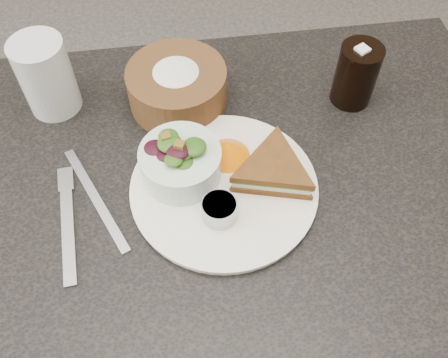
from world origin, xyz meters
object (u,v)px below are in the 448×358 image
at_px(dining_table, 216,290).
at_px(dressing_ramekin, 219,210).
at_px(dinner_plate, 224,188).
at_px(water_glass, 46,76).
at_px(sandwich, 273,170).
at_px(bread_basket, 177,82).
at_px(salad_bowl, 180,159).
at_px(cola_glass, 357,72).

bearing_deg(dining_table, dressing_ramekin, -85.19).
xyz_separation_m(dinner_plate, water_glass, (-0.26, 0.22, 0.06)).
xyz_separation_m(dining_table, sandwich, (0.09, 0.01, 0.41)).
distance_m(dressing_ramekin, bread_basket, 0.25).
xyz_separation_m(dining_table, water_glass, (-0.24, 0.22, 0.44)).
height_order(sandwich, salad_bowl, salad_bowl).
xyz_separation_m(sandwich, cola_glass, (0.17, 0.15, 0.03)).
bearing_deg(sandwich, dinner_plate, -160.56).
relative_size(dressing_ramekin, water_glass, 0.40).
height_order(sandwich, dressing_ramekin, sandwich).
bearing_deg(dinner_plate, bread_basket, 104.92).
xyz_separation_m(dinner_plate, sandwich, (0.07, 0.01, 0.02)).
bearing_deg(dinner_plate, dining_table, -173.24).
distance_m(dining_table, cola_glass, 0.53).
bearing_deg(cola_glass, water_glass, 173.67).
bearing_deg(salad_bowl, dressing_ramekin, -60.38).
bearing_deg(bread_basket, dinner_plate, -75.08).
bearing_deg(sandwich, dressing_ramekin, -132.77).
xyz_separation_m(salad_bowl, bread_basket, (0.01, 0.16, -0.00)).
distance_m(salad_bowl, cola_glass, 0.33).
height_order(salad_bowl, cola_glass, cola_glass).
bearing_deg(dining_table, cola_glass, 31.97).
bearing_deg(water_glass, salad_bowl, -42.75).
distance_m(dinner_plate, bread_basket, 0.20).
bearing_deg(cola_glass, dinner_plate, -146.53).
relative_size(sandwich, salad_bowl, 1.17).
distance_m(dining_table, sandwich, 0.42).
bearing_deg(sandwich, salad_bowl, -175.95).
bearing_deg(dinner_plate, cola_glass, 33.47).
xyz_separation_m(dining_table, salad_bowl, (-0.04, 0.03, 0.42)).
bearing_deg(salad_bowl, dinner_plate, -28.15).
relative_size(dinner_plate, dressing_ramekin, 5.36).
bearing_deg(bread_basket, dining_table, -80.19).
height_order(salad_bowl, dressing_ramekin, salad_bowl).
bearing_deg(dinner_plate, water_glass, 140.18).
distance_m(cola_glass, water_glass, 0.50).
height_order(bread_basket, water_glass, water_glass).
bearing_deg(sandwich, bread_basket, 139.19).
bearing_deg(salad_bowl, water_glass, 137.25).
relative_size(bread_basket, cola_glass, 1.38).
relative_size(salad_bowl, cola_glass, 1.01).
bearing_deg(sandwich, water_glass, 163.05).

